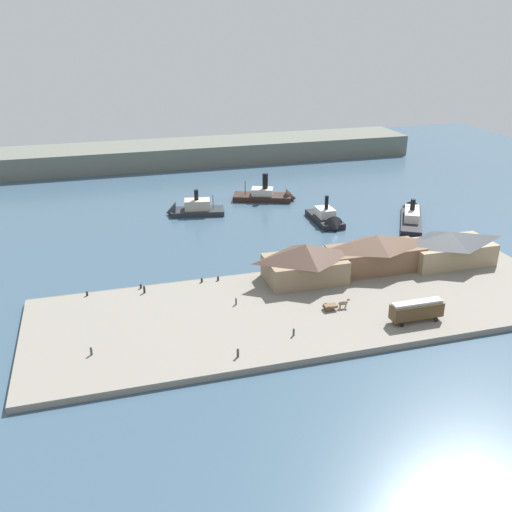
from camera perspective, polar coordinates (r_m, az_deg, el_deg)
name	(u,v)px	position (r m, az deg, el deg)	size (l,w,h in m)	color
ground_plane	(277,268)	(133.78, 2.09, -1.18)	(320.00, 320.00, 0.00)	#385166
quay_promenade	(311,308)	(114.93, 5.50, -5.18)	(110.00, 36.00, 1.20)	gray
seawall_edge	(282,272)	(130.46, 2.59, -1.59)	(110.00, 0.80, 1.00)	#666159
ferry_shed_east_terminal	(305,262)	(123.39, 4.92, -0.61)	(17.25, 11.04, 8.39)	#847056
ferry_shed_central_terminal	(375,252)	(131.12, 11.85, 0.40)	(21.81, 9.22, 8.34)	brown
ferry_shed_customs_shed	(449,247)	(139.52, 18.76, 0.86)	(20.04, 10.67, 7.63)	#998466
street_tram	(417,310)	(111.41, 15.77, -5.19)	(10.25, 2.78, 4.17)	#4C381E
horse_cart	(335,305)	(113.32, 7.93, -4.86)	(5.46, 1.69, 1.87)	brown
pedestrian_near_west_shed	(236,301)	(114.17, -2.01, -4.53)	(0.39, 0.39, 1.59)	#6B5B4C
pedestrian_standing_center	(144,289)	(120.97, -11.11, -3.28)	(0.44, 0.44, 1.76)	#232328
pedestrian_by_tram	(91,351)	(101.97, -16.16, -9.11)	(0.40, 0.40, 1.63)	#3D4C42
pedestrian_near_cart	(238,353)	(97.48, -1.82, -9.65)	(0.44, 0.44, 1.79)	#4C3D33
pedestrian_walking_east	(294,332)	(103.73, 3.79, -7.59)	(0.39, 0.39, 1.57)	#3D4C42
mooring_post_center_east	(141,286)	(123.24, -11.44, -2.99)	(0.44, 0.44, 0.90)	black
mooring_post_center_west	(87,294)	(122.72, -16.55, -3.63)	(0.44, 0.44, 0.90)	black
mooring_post_east	(218,279)	(124.58, -3.82, -2.26)	(0.44, 0.44, 0.90)	black
mooring_post_west	(202,280)	(124.10, -5.45, -2.42)	(0.44, 0.44, 0.90)	black
ferry_outer_harbor	(190,210)	(171.10, -6.62, 4.63)	(17.91, 9.51, 9.79)	#23282D
ferry_moored_east	(328,220)	(162.70, 7.18, 3.59)	(6.76, 16.93, 10.10)	black
ferry_departing_north	(271,196)	(183.48, 1.48, 6.01)	(20.99, 13.14, 10.93)	black
ferry_approaching_west	(411,215)	(172.29, 15.26, 4.02)	(17.66, 25.17, 8.71)	black
far_headland	(193,152)	(234.76, -6.35, 10.27)	(180.00, 24.00, 8.00)	#60665B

